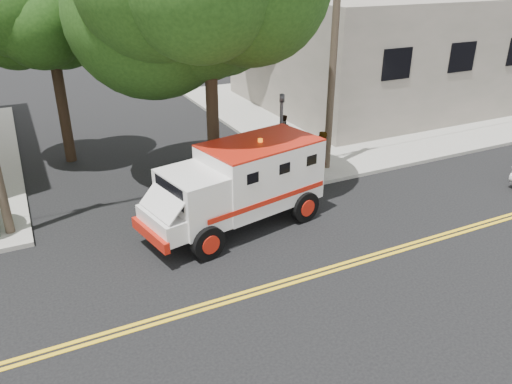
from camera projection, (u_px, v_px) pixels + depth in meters
ground at (255, 292)px, 13.04m from camera, size 100.00×100.00×0.00m
sidewalk_ne at (360, 106)px, 29.38m from camera, size 17.00×17.00×0.15m
building_right at (381, 49)px, 29.09m from camera, size 14.00×12.00×6.00m
utility_pole_right at (333, 59)px, 18.70m from camera, size 0.28×0.28×9.00m
tree_left at (58, 22)px, 19.15m from camera, size 4.48×4.20×7.70m
traffic_signal at (281, 131)px, 18.18m from camera, size 0.15×0.18×3.60m
armored_truck at (241, 182)px, 15.73m from camera, size 6.24×3.35×2.70m
pedestrian_a at (320, 154)px, 19.26m from camera, size 0.81×0.73×1.85m
pedestrian_b at (282, 134)px, 21.78m from camera, size 1.01×0.92×1.70m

